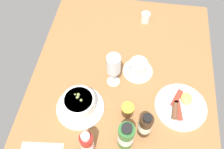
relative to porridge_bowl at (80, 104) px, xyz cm
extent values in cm
cube|color=#9E6B3D|center=(-17.47, 16.01, -5.53)|extent=(110.00, 84.00, 3.00)
cylinder|color=white|center=(0.00, 0.00, -3.43)|extent=(20.37, 20.37, 1.20)
cylinder|color=white|center=(0.00, 0.00, 0.73)|extent=(13.39, 13.39, 7.13)
cylinder|color=beige|center=(0.00, 0.00, 3.50)|extent=(11.51, 11.51, 1.60)
sphere|color=#81924C|center=(-0.98, -0.35, 4.40)|extent=(1.04, 1.04, 1.04)
sphere|color=#81924C|center=(0.33, 1.20, 4.40)|extent=(1.11, 1.11, 1.11)
sphere|color=#81924C|center=(-0.65, -0.59, 4.40)|extent=(1.18, 1.18, 1.18)
sphere|color=#81924C|center=(-1.96, -0.43, 4.40)|extent=(1.39, 1.39, 1.39)
sphere|color=#81924C|center=(-1.94, -1.75, 4.40)|extent=(0.81, 0.81, 0.81)
cylinder|color=white|center=(-22.68, 22.59, -3.58)|extent=(13.96, 13.96, 0.90)
cylinder|color=white|center=(-22.68, 22.59, -0.12)|extent=(8.15, 8.15, 6.03)
cylinder|color=#3D2511|center=(-22.68, 22.59, 2.39)|extent=(6.93, 6.93, 1.00)
torus|color=white|center=(-18.90, 19.21, 0.18)|extent=(3.22, 3.00, 3.60)
cylinder|color=white|center=(-56.33, 23.67, -1.31)|extent=(4.75, 4.75, 5.45)
cone|color=white|center=(-54.19, 23.77, 0.76)|extent=(2.34, 1.76, 2.33)
cylinder|color=white|center=(-15.44, 12.03, -3.83)|extent=(5.87, 5.87, 0.40)
cylinder|color=white|center=(-15.44, 12.03, 0.51)|extent=(0.80, 0.80, 8.30)
cylinder|color=white|center=(-15.44, 12.03, 9.29)|extent=(5.95, 5.95, 9.26)
cylinder|color=#E7EAC6|center=(-15.44, 12.03, 7.90)|extent=(4.88, 4.88, 5.56)
cylinder|color=#492D14|center=(-0.71, 20.08, -1.56)|extent=(5.00, 5.00, 4.95)
cylinder|color=yellow|center=(-0.71, 20.08, 1.31)|extent=(5.25, 5.25, 0.80)
cylinder|color=#B21E19|center=(16.44, 6.80, 2.31)|extent=(4.95, 4.95, 12.69)
cylinder|color=white|center=(16.44, 6.80, 2.06)|extent=(5.05, 5.05, 4.82)
cylinder|color=silver|center=(16.44, 6.80, 9.70)|extent=(3.22, 3.22, 2.08)
cylinder|color=#382314|center=(6.46, 27.49, 2.35)|extent=(5.17, 5.17, 12.76)
cylinder|color=silver|center=(6.46, 27.49, 2.09)|extent=(5.27, 5.27, 4.85)
cylinder|color=black|center=(6.46, 27.49, 9.53)|extent=(3.36, 3.36, 1.61)
cylinder|color=#337233|center=(11.89, 20.59, 2.96)|extent=(6.13, 6.13, 13.98)
cylinder|color=white|center=(11.89, 20.59, 2.68)|extent=(6.25, 6.25, 5.31)
cylinder|color=black|center=(11.89, 20.59, 10.72)|extent=(3.98, 3.98, 1.53)
cylinder|color=white|center=(-6.55, 42.29, -3.33)|extent=(22.17, 22.17, 1.40)
cube|color=#AD3828|center=(-9.92, 40.57, -2.33)|extent=(9.21, 5.80, 0.60)
cube|color=#953828|center=(-4.19, 41.18, -2.33)|extent=(9.26, 3.75, 0.60)
cylinder|color=brown|center=(-3.22, 39.52, -1.43)|extent=(7.14, 2.72, 2.20)
ellipsoid|color=#F2D859|center=(-9.87, 44.51, -1.63)|extent=(6.00, 4.80, 2.40)
camera|label=1|loc=(42.57, 19.85, 90.94)|focal=38.94mm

